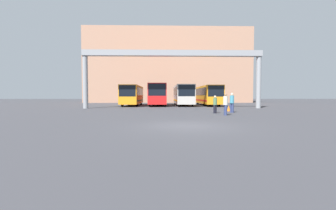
# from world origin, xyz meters

# --- Properties ---
(ground_plane) EXTENTS (200.00, 200.00, 0.00)m
(ground_plane) POSITION_xyz_m (0.00, 0.00, 0.00)
(ground_plane) COLOR #38383D
(building_backdrop) EXTENTS (37.74, 12.00, 16.83)m
(building_backdrop) POSITION_xyz_m (0.00, 43.94, 8.41)
(building_backdrop) COLOR tan
(building_backdrop) RESTS_ON ground
(overhead_gantry) EXTENTS (21.98, 0.80, 7.12)m
(overhead_gantry) POSITION_xyz_m (0.00, 16.23, 5.80)
(overhead_gantry) COLOR gray
(overhead_gantry) RESTS_ON ground
(bus_slot_0) EXTENTS (2.49, 10.29, 3.09)m
(bus_slot_0) POSITION_xyz_m (-6.01, 23.98, 1.78)
(bus_slot_0) COLOR orange
(bus_slot_0) RESTS_ON ground
(bus_slot_1) EXTENTS (2.62, 11.48, 3.31)m
(bus_slot_1) POSITION_xyz_m (-2.00, 24.58, 1.91)
(bus_slot_1) COLOR red
(bus_slot_1) RESTS_ON ground
(bus_slot_2) EXTENTS (2.52, 11.01, 3.16)m
(bus_slot_2) POSITION_xyz_m (2.00, 24.34, 1.82)
(bus_slot_2) COLOR beige
(bus_slot_2) RESTS_ON ground
(bus_slot_3) EXTENTS (2.44, 11.71, 3.07)m
(bus_slot_3) POSITION_xyz_m (6.01, 24.69, 1.77)
(bus_slot_3) COLOR orange
(bus_slot_3) RESTS_ON ground
(pedestrian_mid_right) EXTENTS (0.33, 0.33, 1.57)m
(pedestrian_mid_right) POSITION_xyz_m (3.39, 8.20, 0.83)
(pedestrian_mid_right) COLOR black
(pedestrian_mid_right) RESTS_ON ground
(pedestrian_mid_left) EXTENTS (0.36, 0.36, 1.75)m
(pedestrian_mid_left) POSITION_xyz_m (3.73, 6.15, 0.93)
(pedestrian_mid_left) COLOR navy
(pedestrian_mid_left) RESTS_ON ground
(pedestrian_far_center) EXTENTS (0.38, 0.38, 1.81)m
(pedestrian_far_center) POSITION_xyz_m (5.14, 9.04, 0.96)
(pedestrian_far_center) COLOR navy
(pedestrian_far_center) RESTS_ON ground
(traffic_cone) EXTENTS (0.36, 0.36, 0.56)m
(traffic_cone) POSITION_xyz_m (5.43, 10.98, 0.28)
(traffic_cone) COLOR orange
(traffic_cone) RESTS_ON ground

